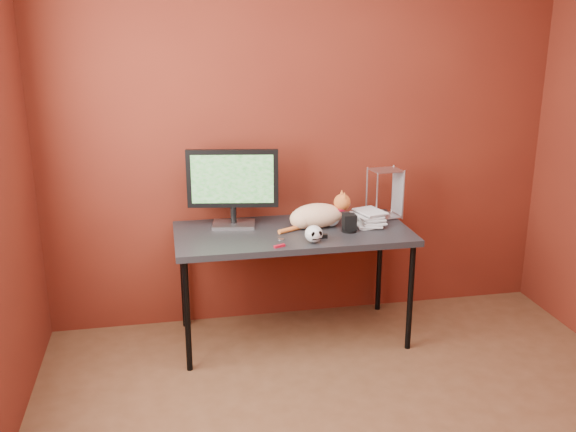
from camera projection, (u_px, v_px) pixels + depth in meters
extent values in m
cube|color=#581A10|center=(304.00, 135.00, 4.32)|extent=(3.50, 0.02, 2.60)
cube|color=black|center=(293.00, 234.00, 4.10)|extent=(1.50, 0.70, 0.04)
cylinder|color=black|center=(187.00, 316.00, 3.80)|extent=(0.04, 0.04, 0.71)
cylinder|color=black|center=(410.00, 298.00, 4.06)|extent=(0.04, 0.04, 0.71)
cylinder|color=black|center=(183.00, 278.00, 4.36)|extent=(0.04, 0.04, 0.71)
cylinder|color=black|center=(379.00, 264.00, 4.62)|extent=(0.04, 0.04, 0.71)
cube|color=silver|center=(234.00, 225.00, 4.19)|extent=(0.30, 0.23, 0.02)
cylinder|color=black|center=(233.00, 215.00, 4.17)|extent=(0.04, 0.04, 0.12)
cube|color=black|center=(233.00, 179.00, 4.10)|extent=(0.58, 0.13, 0.38)
cube|color=#124513|center=(233.00, 179.00, 4.10)|extent=(0.52, 0.09, 0.31)
ellipsoid|color=orange|center=(317.00, 216.00, 4.14)|extent=(0.34, 0.19, 0.16)
ellipsoid|color=orange|center=(302.00, 219.00, 4.12)|extent=(0.16, 0.15, 0.13)
sphere|color=silver|center=(332.00, 218.00, 4.17)|extent=(0.11, 0.11, 0.11)
sphere|color=#CC6427|center=(342.00, 202.00, 4.15)|extent=(0.11, 0.11, 0.11)
cone|color=#CC6427|center=(344.00, 195.00, 4.11)|extent=(0.04, 0.04, 0.04)
cone|color=#CC6427|center=(342.00, 193.00, 4.16)|extent=(0.04, 0.04, 0.04)
cylinder|color=#AE0B27|center=(340.00, 209.00, 4.16)|extent=(0.08, 0.08, 0.01)
cylinder|color=#CC6427|center=(290.00, 229.00, 4.07)|extent=(0.17, 0.11, 0.03)
ellipsoid|color=silver|center=(314.00, 234.00, 3.86)|extent=(0.11, 0.11, 0.10)
ellipsoid|color=black|center=(312.00, 234.00, 3.81)|extent=(0.03, 0.01, 0.03)
ellipsoid|color=black|center=(319.00, 234.00, 3.82)|extent=(0.03, 0.01, 0.03)
cube|color=black|center=(316.00, 239.00, 3.82)|extent=(0.06, 0.01, 0.01)
cylinder|color=black|center=(349.00, 230.00, 4.08)|extent=(0.10, 0.10, 0.01)
cube|color=black|center=(349.00, 222.00, 4.06)|extent=(0.08, 0.07, 0.10)
imported|color=beige|center=(358.00, 210.00, 4.18)|extent=(0.18, 0.23, 0.21)
imported|color=beige|center=(359.00, 179.00, 4.12)|extent=(0.16, 0.21, 0.21)
imported|color=beige|center=(360.00, 147.00, 4.05)|extent=(0.17, 0.22, 0.21)
imported|color=beige|center=(361.00, 113.00, 3.99)|extent=(0.19, 0.23, 0.21)
imported|color=beige|center=(363.00, 79.00, 3.93)|extent=(0.21, 0.24, 0.21)
cylinder|color=silver|center=(375.00, 197.00, 4.24)|extent=(0.01, 0.01, 0.34)
cylinder|color=silver|center=(403.00, 195.00, 4.27)|extent=(0.01, 0.01, 0.34)
cylinder|color=silver|center=(367.00, 191.00, 4.39)|extent=(0.01, 0.01, 0.34)
cylinder|color=silver|center=(395.00, 190.00, 4.42)|extent=(0.01, 0.01, 0.34)
cube|color=silver|center=(384.00, 216.00, 4.38)|extent=(0.21, 0.18, 0.01)
cube|color=silver|center=(386.00, 170.00, 4.28)|extent=(0.21, 0.18, 0.01)
cube|color=#A80C1F|center=(280.00, 246.00, 3.80)|extent=(0.07, 0.04, 0.01)
cube|color=black|center=(324.00, 236.00, 3.96)|extent=(0.05, 0.04, 0.02)
cylinder|color=silver|center=(281.00, 239.00, 3.93)|extent=(0.04, 0.04, 0.00)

